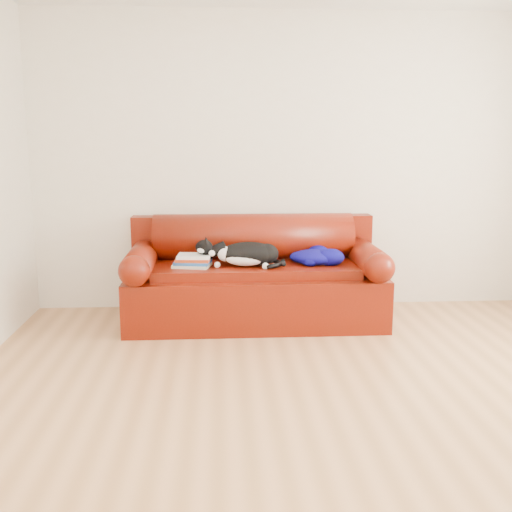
{
  "coord_description": "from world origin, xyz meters",
  "views": [
    {
      "loc": [
        -0.61,
        -3.35,
        1.51
      ],
      "look_at": [
        -0.32,
        1.35,
        0.59
      ],
      "focal_mm": 42.0,
      "sensor_mm": 36.0,
      "label": 1
    }
  ],
  "objects": [
    {
      "name": "ground",
      "position": [
        0.0,
        0.0,
        0.0
      ],
      "size": [
        4.5,
        4.5,
        0.0
      ],
      "primitive_type": "plane",
      "color": "olive",
      "rests_on": "ground"
    },
    {
      "name": "book_stack",
      "position": [
        -0.82,
        1.38,
        0.55
      ],
      "size": [
        0.32,
        0.28,
        0.1
      ],
      "rotation": [
        0.0,
        0.0,
        -0.15
      ],
      "color": "beige",
      "rests_on": "sofa_base"
    },
    {
      "name": "sofa_base",
      "position": [
        -0.32,
        1.49,
        0.24
      ],
      "size": [
        2.1,
        0.9,
        0.5
      ],
      "color": "#3C0A02",
      "rests_on": "ground"
    },
    {
      "name": "room_shell",
      "position": [
        0.12,
        0.02,
        1.67
      ],
      "size": [
        4.52,
        4.02,
        2.61
      ],
      "color": "beige",
      "rests_on": "ground"
    },
    {
      "name": "blanket",
      "position": [
        0.18,
        1.45,
        0.56
      ],
      "size": [
        0.45,
        0.4,
        0.14
      ],
      "rotation": [
        0.0,
        0.0,
        -0.11
      ],
      "color": "#09024B",
      "rests_on": "sofa_base"
    },
    {
      "name": "sofa_back",
      "position": [
        -0.32,
        1.74,
        0.54
      ],
      "size": [
        2.1,
        1.01,
        0.88
      ],
      "color": "#3C0A02",
      "rests_on": "ground"
    },
    {
      "name": "cat",
      "position": [
        -0.39,
        1.38,
        0.59
      ],
      "size": [
        0.67,
        0.29,
        0.25
      ],
      "rotation": [
        0.0,
        0.0,
        -0.08
      ],
      "color": "black",
      "rests_on": "sofa_base"
    }
  ]
}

